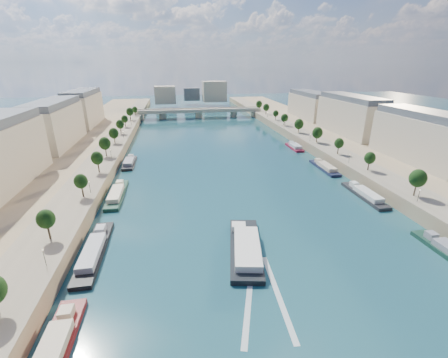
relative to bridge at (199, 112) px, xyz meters
name	(u,v)px	position (x,y,z in m)	size (l,w,h in m)	color
ground	(226,169)	(0.00, -142.19, -5.08)	(700.00, 700.00, 0.00)	#0C3139
quay_left	(61,173)	(-72.00, -142.19, -2.58)	(44.00, 520.00, 5.00)	#9E8460
quay_right	(367,157)	(72.00, -142.19, -2.58)	(44.00, 520.00, 5.00)	#9E8460
pave_left	(97,166)	(-57.00, -142.19, -0.03)	(14.00, 520.00, 0.10)	gray
pave_right	(340,153)	(57.00, -142.19, -0.03)	(14.00, 520.00, 0.10)	gray
trees_left	(101,152)	(-55.00, -140.19, 5.39)	(4.80, 268.80, 8.26)	#382B1E
trees_right	(328,138)	(55.00, -132.19, 5.39)	(4.80, 268.80, 8.26)	#382B1E
lamps_left	(102,167)	(-52.50, -152.19, 2.70)	(0.36, 200.36, 4.28)	black
lamps_right	(327,146)	(52.50, -137.19, 2.70)	(0.36, 200.36, 4.28)	black
buildings_left	(32,136)	(-85.00, -130.19, 11.37)	(16.00, 226.00, 23.20)	#C7B599
buildings_right	(380,124)	(85.00, -130.19, 11.37)	(16.00, 226.00, 23.20)	#C7B599
skyline	(195,93)	(3.19, 77.33, 9.57)	(79.00, 42.00, 22.00)	#C7B599
bridge	(199,112)	(0.00, 0.00, 0.00)	(112.00, 12.00, 8.15)	#C1B79E
tour_barge	(246,247)	(-6.21, -206.99, -4.04)	(13.01, 28.74, 3.78)	black
wake	(263,295)	(-6.21, -223.60, -5.06)	(12.43, 26.02, 0.04)	silver
moored_barges_left	(96,248)	(-45.50, -200.14, -4.24)	(5.00, 162.95, 3.60)	#1C1E3E
moored_barges_right	(374,201)	(45.50, -186.77, -4.24)	(5.00, 159.98, 3.60)	black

